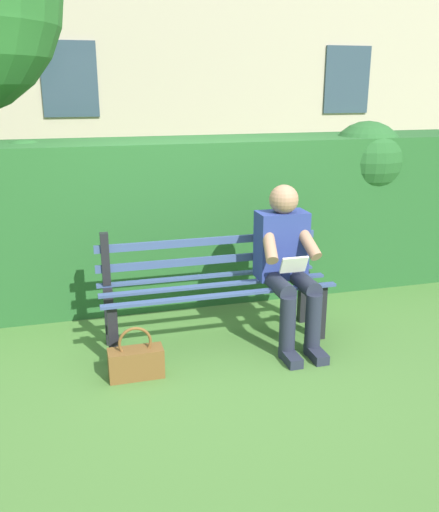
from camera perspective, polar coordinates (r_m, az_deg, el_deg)
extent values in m
plane|color=#477533|center=(4.35, -0.35, -8.72)|extent=(60.00, 60.00, 0.00)
cube|color=black|center=(4.37, 10.39, -5.63)|extent=(0.07, 0.07, 0.45)
cube|color=black|center=(3.99, -10.94, -7.99)|extent=(0.07, 0.07, 0.45)
cube|color=black|center=(4.65, 8.63, -4.12)|extent=(0.07, 0.07, 0.45)
cube|color=black|center=(4.29, -11.32, -6.14)|extent=(0.07, 0.07, 0.45)
cube|color=#384C7A|center=(4.36, -1.10, -2.07)|extent=(1.75, 0.06, 0.02)
cube|color=#384C7A|center=(4.17, -0.36, -3.02)|extent=(1.75, 0.06, 0.02)
cube|color=#384C7A|center=(3.97, 0.44, -4.06)|extent=(1.75, 0.06, 0.02)
cube|color=black|center=(4.54, 8.68, 1.30)|extent=(0.06, 0.06, 0.40)
cube|color=black|center=(4.17, -11.72, -0.30)|extent=(0.06, 0.06, 0.40)
cube|color=#384C7A|center=(4.31, -1.08, -0.44)|extent=(1.75, 0.02, 0.06)
cube|color=#384C7A|center=(4.27, -1.09, 1.53)|extent=(1.75, 0.02, 0.06)
cube|color=navy|center=(4.26, 6.40, 1.15)|extent=(0.38, 0.22, 0.52)
sphere|color=#A57A5B|center=(4.16, 6.66, 5.83)|extent=(0.22, 0.22, 0.22)
cylinder|color=#232838|center=(4.19, 8.62, -2.68)|extent=(0.13, 0.42, 0.13)
cylinder|color=#232838|center=(4.11, 6.06, -2.95)|extent=(0.13, 0.42, 0.13)
cylinder|color=#232838|center=(4.11, 9.64, -7.00)|extent=(0.12, 0.12, 0.47)
cylinder|color=#232838|center=(4.03, 7.03, -7.35)|extent=(0.12, 0.12, 0.47)
cube|color=#232838|center=(4.13, 9.97, -9.96)|extent=(0.10, 0.24, 0.07)
cube|color=#232838|center=(4.05, 7.36, -10.38)|extent=(0.10, 0.24, 0.07)
cylinder|color=#A57A5B|center=(4.18, 9.04, 1.58)|extent=(0.14, 0.32, 0.26)
cylinder|color=#A57A5B|center=(4.06, 5.18, 1.29)|extent=(0.14, 0.32, 0.26)
cube|color=white|center=(4.05, 7.71, -0.90)|extent=(0.20, 0.07, 0.13)
cube|color=#265B28|center=(5.11, -2.92, 3.87)|extent=(5.63, 0.79, 1.45)
sphere|color=#265B28|center=(5.52, 14.93, 9.67)|extent=(0.71, 0.71, 0.71)
sphere|color=#265B28|center=(5.00, -19.31, 7.71)|extent=(0.63, 0.63, 0.63)
cube|color=#334756|center=(11.05, 13.06, 17.31)|extent=(0.90, 0.04, 1.20)
cube|color=#334756|center=(9.77, -15.24, 17.22)|extent=(0.90, 0.04, 1.20)
cube|color=brown|center=(3.85, -8.62, -10.89)|extent=(0.37, 0.15, 0.21)
torus|color=brown|center=(3.78, -8.73, -8.84)|extent=(0.23, 0.02, 0.23)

